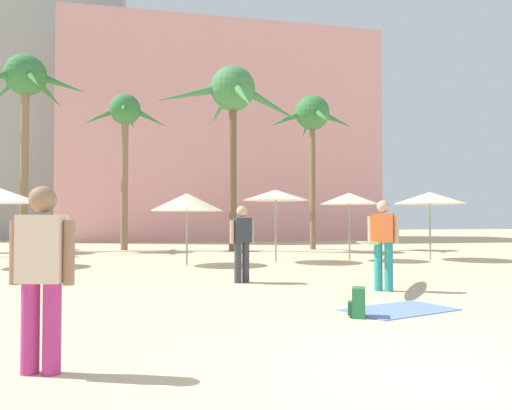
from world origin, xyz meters
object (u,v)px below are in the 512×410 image
Objects in this scene: person_mid_right at (380,242)px; person_far_left at (242,241)px; palm_tree_far_right at (125,121)px; cafe_umbrella_2 at (430,198)px; backpack at (358,303)px; person_far_right at (42,271)px; palm_tree_right at (26,86)px; cafe_umbrella_3 at (187,202)px; cafe_umbrella_0 at (349,199)px; palm_tree_far_left at (232,97)px; palm_tree_center at (312,119)px; cafe_umbrella_4 at (276,195)px; beach_towel at (399,310)px.

person_mid_right reaches higher than person_far_left.
palm_tree_far_right reaches higher than cafe_umbrella_2.
person_far_right is at bearing 50.19° from backpack.
palm_tree_right is 12.15m from cafe_umbrella_3.
cafe_umbrella_2 is 8.36m from cafe_umbrella_3.
cafe_umbrella_2 reaches higher than person_mid_right.
cafe_umbrella_0 is 0.90× the size of person_mid_right.
palm_tree_far_left reaches higher than palm_tree_center.
cafe_umbrella_3 is 0.94× the size of cafe_umbrella_4.
beach_towel is at bearing -92.58° from cafe_umbrella_4.
cafe_umbrella_4 is (5.08, -7.79, -3.72)m from palm_tree_far_right.
palm_tree_far_left is at bearing 68.71° from cafe_umbrella_3.
palm_tree_right reaches higher than cafe_umbrella_2.
beach_towel is 3.96× the size of backpack.
cafe_umbrella_2 is at bearing -73.07° from palm_tree_center.
person_far_right is (-8.53, -17.39, -5.15)m from palm_tree_center.
cafe_umbrella_3 is (-5.51, -0.48, -0.18)m from cafe_umbrella_0.
palm_tree_center is at bearing -46.49° from person_far_left.
cafe_umbrella_2 is at bearing -29.80° from palm_tree_right.
palm_tree_far_right reaches higher than cafe_umbrella_3.
cafe_umbrella_4 is (-5.43, 0.27, 0.06)m from cafe_umbrella_2.
backpack is 0.17× the size of person_mid_right.
cafe_umbrella_2 is at bearing 1.28° from cafe_umbrella_3.
palm_tree_center is at bearing 75.82° from beach_towel.
cafe_umbrella_4 is at bearing -41.17° from palm_tree_right.
palm_tree_right is at bearing -150.85° from person_far_right.
cafe_umbrella_3 is (-6.36, -6.74, -4.15)m from palm_tree_center.
palm_tree_far_right is 4.26× the size of person_far_left.
cafe_umbrella_3 is 5.31× the size of backpack.
person_mid_right is (-3.12, -13.11, -5.13)m from palm_tree_center.
person_mid_right is at bearing -57.10° from palm_tree_right.
person_far_left is at bearing -147.44° from cafe_umbrella_2.
palm_tree_far_left is 4.94× the size of beach_towel.
palm_tree_far_right is (4.35, -0.46, -1.47)m from palm_tree_right.
palm_tree_center reaches higher than person_mid_right.
cafe_umbrella_4 is (2.92, 0.45, 0.26)m from cafe_umbrella_3.
person_mid_right reaches higher than backpack.
palm_tree_right reaches higher than cafe_umbrella_4.
backpack is at bearing -112.37° from cafe_umbrella_0.
cafe_umbrella_3 is at bearing -54.25° from backpack.
backpack is 0.25× the size of person_far_right.
person_far_right is at bearing 133.07° from person_far_left.
cafe_umbrella_0 is at bearing 71.51° from beach_towel.
backpack is 4.32m from person_far_right.
cafe_umbrella_2 is (10.51, -8.05, -3.78)m from palm_tree_far_right.
palm_tree_far_left is at bearing -176.44° from palm_tree_center.
palm_tree_center is 14.42m from person_mid_right.
cafe_umbrella_4 is (9.43, -8.24, -5.19)m from palm_tree_right.
palm_tree_center is 4.27× the size of person_far_right.
cafe_umbrella_2 reaches higher than cafe_umbrella_3.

